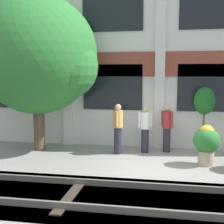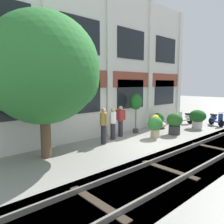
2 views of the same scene
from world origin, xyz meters
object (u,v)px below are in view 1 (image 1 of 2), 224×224
broadleaf_tree (37,58)px  potted_plant_low_pan (204,104)px  resident_by_doorway (167,127)px  resident_watching_tracks (118,127)px  potted_plant_fluted_column (206,142)px  resident_near_plants (145,128)px

broadleaf_tree → potted_plant_low_pan: size_ratio=2.38×
broadleaf_tree → potted_plant_low_pan: 6.01m
broadleaf_tree → resident_by_doorway: (4.54, 0.48, -2.40)m
resident_by_doorway → resident_watching_tracks: (-1.66, -0.54, 0.03)m
broadleaf_tree → potted_plant_fluted_column: size_ratio=4.46×
potted_plant_fluted_column → potted_plant_low_pan: 1.76m
potted_plant_fluted_column → resident_near_plants: (-1.92, 1.23, 0.17)m
resident_by_doorway → resident_watching_tracks: 1.74m
potted_plant_low_pan → resident_watching_tracks: (-2.90, -0.53, -0.81)m
potted_plant_low_pan → resident_watching_tracks: potted_plant_low_pan is taller
potted_plant_fluted_column → resident_near_plants: resident_near_plants is taller
potted_plant_fluted_column → resident_by_doorway: size_ratio=0.74×
potted_plant_low_pan → resident_watching_tracks: size_ratio=1.33×
resident_by_doorway → resident_watching_tracks: resident_watching_tracks is taller
potted_plant_fluted_column → resident_watching_tracks: (-2.83, 0.90, 0.21)m
resident_watching_tracks → potted_plant_low_pan: bearing=13.0°
resident_by_doorway → broadleaf_tree: bearing=-39.0°
resident_watching_tracks → broadleaf_tree: bearing=-178.5°
resident_by_doorway → resident_near_plants: bearing=-30.2°
resident_watching_tracks → resident_by_doorway: bearing=20.4°
resident_by_doorway → resident_near_plants: 0.78m
potted_plant_fluted_column → potted_plant_low_pan: size_ratio=0.53×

